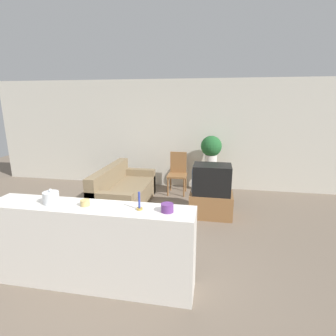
{
  "coord_description": "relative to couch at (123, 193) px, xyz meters",
  "views": [
    {
      "loc": [
        1.38,
        -3.13,
        2.18
      ],
      "look_at": [
        0.46,
        1.96,
        0.85
      ],
      "focal_mm": 28.0,
      "sensor_mm": 36.0,
      "label": 1
    }
  ],
  "objects": [
    {
      "name": "tv_stand",
      "position": [
        1.84,
        -0.17,
        -0.06
      ],
      "size": [
        0.81,
        0.55,
        0.46
      ],
      "color": "olive",
      "rests_on": "ground_plane"
    },
    {
      "name": "decorative_bowl",
      "position": [
        0.01,
        -2.41,
        0.8
      ],
      "size": [
        0.18,
        0.18,
        0.18
      ],
      "color": "silver",
      "rests_on": "foreground_counter"
    },
    {
      "name": "couch",
      "position": [
        0.0,
        0.0,
        0.0
      ],
      "size": [
        0.88,
        1.86,
        0.84
      ],
      "color": "#847051",
      "rests_on": "ground_plane"
    },
    {
      "name": "candlestick",
      "position": [
        1.08,
        -2.41,
        0.79
      ],
      "size": [
        0.07,
        0.07,
        0.2
      ],
      "color": "#B7933D",
      "rests_on": "foreground_counter"
    },
    {
      "name": "wooden_chair",
      "position": [
        1.01,
        1.05,
        0.25
      ],
      "size": [
        0.44,
        0.44,
        0.99
      ],
      "color": "olive",
      "rests_on": "ground_plane"
    },
    {
      "name": "wall_back",
      "position": [
        0.48,
        1.58,
        1.06
      ],
      "size": [
        9.0,
        0.06,
        2.7
      ],
      "color": "beige",
      "rests_on": "ground_plane"
    },
    {
      "name": "potted_plant",
      "position": [
        1.79,
        1.18,
        0.83
      ],
      "size": [
        0.49,
        0.49,
        0.61
      ],
      "color": "white",
      "rests_on": "plant_stand"
    },
    {
      "name": "candle_jar",
      "position": [
        0.44,
        -2.41,
        0.76
      ],
      "size": [
        0.11,
        0.11,
        0.07
      ],
      "color": "tan",
      "rests_on": "foreground_counter"
    },
    {
      "name": "foreground_counter",
      "position": [
        0.48,
        -2.41,
        0.22
      ],
      "size": [
        2.43,
        0.44,
        1.02
      ],
      "color": "white",
      "rests_on": "ground_plane"
    },
    {
      "name": "coffee_tin",
      "position": [
        1.39,
        -2.41,
        0.77
      ],
      "size": [
        0.14,
        0.14,
        0.09
      ],
      "color": "#66337F",
      "rests_on": "foreground_counter"
    },
    {
      "name": "ground_plane",
      "position": [
        0.48,
        -1.85,
        -0.29
      ],
      "size": [
        14.0,
        14.0,
        0.0
      ],
      "primitive_type": "plane",
      "color": "#756656"
    },
    {
      "name": "television",
      "position": [
        1.83,
        -0.17,
        0.45
      ],
      "size": [
        0.72,
        0.5,
        0.56
      ],
      "color": "black",
      "rests_on": "tv_stand"
    },
    {
      "name": "plant_stand",
      "position": [
        1.79,
        1.18,
        0.1
      ],
      "size": [
        0.15,
        0.15,
        0.78
      ],
      "color": "olive",
      "rests_on": "ground_plane"
    }
  ]
}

